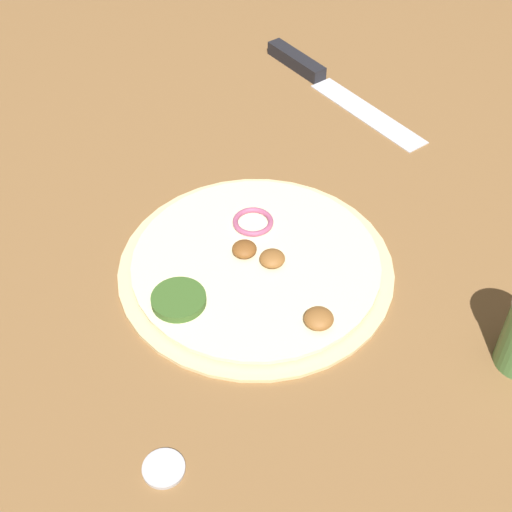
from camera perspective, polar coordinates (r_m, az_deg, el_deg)
The scene contains 4 objects.
ground_plane at distance 0.70m, azimuth -0.00°, elevation -1.04°, with size 3.00×3.00×0.00m, color brown.
pizza at distance 0.70m, azimuth -0.08°, elevation -0.76°, with size 0.27×0.27×0.03m.
knife at distance 0.97m, azimuth 4.77°, elevation 14.25°, with size 0.09×0.28×0.02m.
loose_cap at distance 0.58m, azimuth -7.41°, elevation -16.42°, with size 0.03×0.03×0.01m.
Camera 1 is at (0.37, 0.31, 0.51)m, focal length 50.00 mm.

